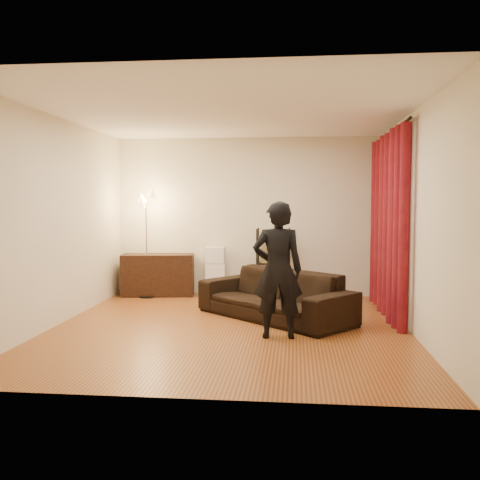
# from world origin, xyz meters

# --- Properties ---
(floor) EXTENTS (5.00, 5.00, 0.00)m
(floor) POSITION_xyz_m (0.00, 0.00, 0.00)
(floor) COLOR #9A5723
(floor) RESTS_ON ground
(ceiling) EXTENTS (5.00, 5.00, 0.00)m
(ceiling) POSITION_xyz_m (0.00, 0.00, 2.70)
(ceiling) COLOR white
(ceiling) RESTS_ON ground
(wall_back) EXTENTS (5.00, 0.00, 5.00)m
(wall_back) POSITION_xyz_m (0.00, 2.50, 1.35)
(wall_back) COLOR beige
(wall_back) RESTS_ON ground
(wall_front) EXTENTS (5.00, 0.00, 5.00)m
(wall_front) POSITION_xyz_m (0.00, -2.50, 1.35)
(wall_front) COLOR beige
(wall_front) RESTS_ON ground
(wall_left) EXTENTS (0.00, 5.00, 5.00)m
(wall_left) POSITION_xyz_m (-2.25, 0.00, 1.35)
(wall_left) COLOR beige
(wall_left) RESTS_ON ground
(wall_right) EXTENTS (0.00, 5.00, 5.00)m
(wall_right) POSITION_xyz_m (2.25, 0.00, 1.35)
(wall_right) COLOR beige
(wall_right) RESTS_ON ground
(curtain_rod) EXTENTS (0.04, 2.65, 0.04)m
(curtain_rod) POSITION_xyz_m (2.15, 1.12, 2.58)
(curtain_rod) COLOR black
(curtain_rod) RESTS_ON wall_right
(curtain) EXTENTS (0.22, 2.65, 2.55)m
(curtain) POSITION_xyz_m (2.13, 1.12, 1.28)
(curtain) COLOR maroon
(curtain) RESTS_ON ground
(sofa) EXTENTS (2.28, 2.17, 0.66)m
(sofa) POSITION_xyz_m (0.54, 0.58, 0.33)
(sofa) COLOR black
(sofa) RESTS_ON ground
(person) EXTENTS (0.62, 0.44, 1.61)m
(person) POSITION_xyz_m (0.62, -0.45, 0.80)
(person) COLOR black
(person) RESTS_ON ground
(media_cabinet) EXTENTS (1.27, 0.61, 0.71)m
(media_cabinet) POSITION_xyz_m (-1.51, 2.23, 0.35)
(media_cabinet) COLOR black
(media_cabinet) RESTS_ON ground
(storage_boxes) EXTENTS (0.35, 0.28, 0.84)m
(storage_boxes) POSITION_xyz_m (-0.53, 2.31, 0.42)
(storage_boxes) COLOR white
(storage_boxes) RESTS_ON ground
(wire_shelf) EXTENTS (0.55, 0.41, 1.16)m
(wire_shelf) POSITION_xyz_m (0.46, 2.21, 0.58)
(wire_shelf) COLOR black
(wire_shelf) RESTS_ON ground
(floor_lamp) EXTENTS (0.37, 0.37, 1.77)m
(floor_lamp) POSITION_xyz_m (-1.65, 2.02, 0.88)
(floor_lamp) COLOR silver
(floor_lamp) RESTS_ON ground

